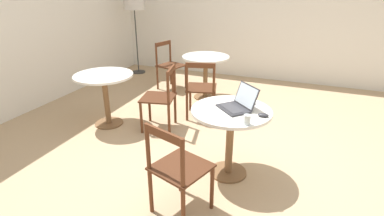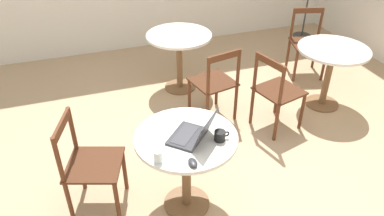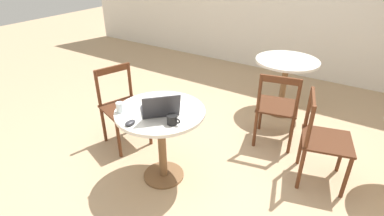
{
  "view_description": "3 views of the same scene",
  "coord_description": "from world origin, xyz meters",
  "px_view_note": "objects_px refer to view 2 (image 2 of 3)",
  "views": [
    {
      "loc": [
        -2.95,
        -0.76,
        1.88
      ],
      "look_at": [
        -0.23,
        0.32,
        0.64
      ],
      "focal_mm": 28.0,
      "sensor_mm": 36.0,
      "label": 1
    },
    {
      "loc": [
        -1.0,
        -2.25,
        2.47
      ],
      "look_at": [
        -0.14,
        0.27,
        0.69
      ],
      "focal_mm": 35.0,
      "sensor_mm": 36.0,
      "label": 2
    },
    {
      "loc": [
        1.14,
        -1.89,
        1.99
      ],
      "look_at": [
        -0.27,
        0.29,
        0.58
      ],
      "focal_mm": 28.0,
      "sensor_mm": 36.0,
      "label": 3
    }
  ],
  "objects_px": {
    "chair_far_front": "(215,84)",
    "mouse": "(193,163)",
    "drinking_glass": "(158,156)",
    "chair_near_left": "(89,165)",
    "cafe_table_far": "(179,46)",
    "mug": "(220,136)",
    "chair_mid_back": "(307,43)",
    "cafe_table_mid": "(331,61)",
    "chair_mid_left": "(276,92)",
    "laptop": "(193,134)",
    "cafe_table_near": "(186,152)"
  },
  "relations": [
    {
      "from": "cafe_table_mid",
      "to": "chair_mid_back",
      "type": "relative_size",
      "value": 0.91
    },
    {
      "from": "chair_near_left",
      "to": "chair_mid_back",
      "type": "relative_size",
      "value": 1.0
    },
    {
      "from": "cafe_table_far",
      "to": "laptop",
      "type": "height_order",
      "value": "laptop"
    },
    {
      "from": "cafe_table_far",
      "to": "drinking_glass",
      "type": "distance_m",
      "value": 2.26
    },
    {
      "from": "cafe_table_near",
      "to": "cafe_table_far",
      "type": "bearing_deg",
      "value": 74.46
    },
    {
      "from": "mug",
      "to": "drinking_glass",
      "type": "relative_size",
      "value": 1.33
    },
    {
      "from": "chair_mid_back",
      "to": "chair_far_front",
      "type": "bearing_deg",
      "value": -158.25
    },
    {
      "from": "chair_near_left",
      "to": "laptop",
      "type": "relative_size",
      "value": 2.03
    },
    {
      "from": "chair_mid_left",
      "to": "chair_far_front",
      "type": "distance_m",
      "value": 0.66
    },
    {
      "from": "chair_mid_back",
      "to": "cafe_table_far",
      "type": "bearing_deg",
      "value": 175.26
    },
    {
      "from": "cafe_table_near",
      "to": "cafe_table_mid",
      "type": "relative_size",
      "value": 1.0
    },
    {
      "from": "chair_far_front",
      "to": "drinking_glass",
      "type": "distance_m",
      "value": 1.68
    },
    {
      "from": "cafe_table_near",
      "to": "drinking_glass",
      "type": "xyz_separation_m",
      "value": [
        -0.27,
        -0.21,
        0.2
      ]
    },
    {
      "from": "cafe_table_far",
      "to": "chair_mid_back",
      "type": "distance_m",
      "value": 1.74
    },
    {
      "from": "cafe_table_far",
      "to": "chair_mid_left",
      "type": "relative_size",
      "value": 0.91
    },
    {
      "from": "mug",
      "to": "drinking_glass",
      "type": "bearing_deg",
      "value": -170.45
    },
    {
      "from": "cafe_table_mid",
      "to": "laptop",
      "type": "distance_m",
      "value": 2.25
    },
    {
      "from": "cafe_table_near",
      "to": "mug",
      "type": "bearing_deg",
      "value": -28.97
    },
    {
      "from": "chair_near_left",
      "to": "cafe_table_far",
      "type": "bearing_deg",
      "value": 52.64
    },
    {
      "from": "cafe_table_mid",
      "to": "chair_near_left",
      "type": "bearing_deg",
      "value": -165.34
    },
    {
      "from": "cafe_table_far",
      "to": "chair_near_left",
      "type": "bearing_deg",
      "value": -127.36
    },
    {
      "from": "cafe_table_mid",
      "to": "chair_mid_back",
      "type": "distance_m",
      "value": 0.83
    },
    {
      "from": "cafe_table_far",
      "to": "chair_mid_left",
      "type": "distance_m",
      "value": 1.35
    },
    {
      "from": "chair_near_left",
      "to": "drinking_glass",
      "type": "distance_m",
      "value": 0.73
    },
    {
      "from": "cafe_table_mid",
      "to": "mouse",
      "type": "bearing_deg",
      "value": -148.37
    },
    {
      "from": "cafe_table_far",
      "to": "mouse",
      "type": "distance_m",
      "value": 2.3
    },
    {
      "from": "chair_near_left",
      "to": "chair_mid_back",
      "type": "height_order",
      "value": "same"
    },
    {
      "from": "mug",
      "to": "chair_far_front",
      "type": "bearing_deg",
      "value": 69.43
    },
    {
      "from": "mug",
      "to": "chair_mid_back",
      "type": "bearing_deg",
      "value": 42.72
    },
    {
      "from": "chair_mid_left",
      "to": "drinking_glass",
      "type": "relative_size",
      "value": 9.69
    },
    {
      "from": "chair_mid_left",
      "to": "mouse",
      "type": "xyz_separation_m",
      "value": [
        -1.29,
        -1.07,
        0.31
      ]
    },
    {
      "from": "cafe_table_far",
      "to": "chair_far_front",
      "type": "relative_size",
      "value": 0.91
    },
    {
      "from": "mouse",
      "to": "cafe_table_near",
      "type": "bearing_deg",
      "value": 80.45
    },
    {
      "from": "chair_mid_back",
      "to": "chair_far_front",
      "type": "height_order",
      "value": "same"
    },
    {
      "from": "cafe_table_far",
      "to": "mug",
      "type": "height_order",
      "value": "mug"
    },
    {
      "from": "chair_near_left",
      "to": "chair_mid_left",
      "type": "bearing_deg",
      "value": 14.58
    },
    {
      "from": "chair_far_front",
      "to": "mouse",
      "type": "xyz_separation_m",
      "value": [
        -0.75,
        -1.45,
        0.31
      ]
    },
    {
      "from": "chair_mid_back",
      "to": "mug",
      "type": "xyz_separation_m",
      "value": [
        -2.04,
        -1.88,
        0.33
      ]
    },
    {
      "from": "cafe_table_near",
      "to": "chair_near_left",
      "type": "height_order",
      "value": "chair_near_left"
    },
    {
      "from": "chair_mid_back",
      "to": "cafe_table_near",
      "type": "bearing_deg",
      "value": -142.16
    },
    {
      "from": "chair_near_left",
      "to": "mouse",
      "type": "height_order",
      "value": "chair_near_left"
    },
    {
      "from": "cafe_table_mid",
      "to": "chair_mid_left",
      "type": "relative_size",
      "value": 0.91
    },
    {
      "from": "cafe_table_mid",
      "to": "mug",
      "type": "relative_size",
      "value": 6.63
    },
    {
      "from": "chair_mid_left",
      "to": "laptop",
      "type": "bearing_deg",
      "value": -145.96
    },
    {
      "from": "chair_near_left",
      "to": "mug",
      "type": "distance_m",
      "value": 1.08
    },
    {
      "from": "cafe_table_near",
      "to": "cafe_table_mid",
      "type": "height_order",
      "value": "same"
    },
    {
      "from": "chair_near_left",
      "to": "drinking_glass",
      "type": "relative_size",
      "value": 9.69
    },
    {
      "from": "cafe_table_near",
      "to": "chair_far_front",
      "type": "relative_size",
      "value": 0.91
    },
    {
      "from": "mouse",
      "to": "chair_mid_left",
      "type": "bearing_deg",
      "value": 39.8
    },
    {
      "from": "cafe_table_near",
      "to": "chair_far_front",
      "type": "distance_m",
      "value": 1.34
    }
  ]
}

